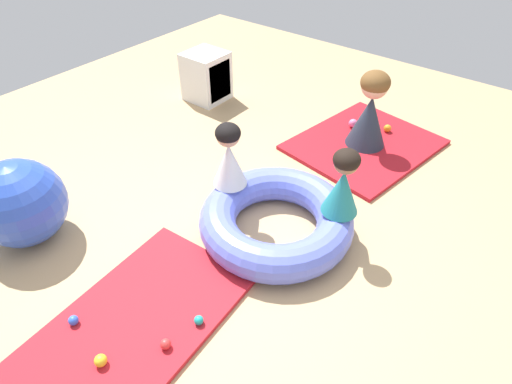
% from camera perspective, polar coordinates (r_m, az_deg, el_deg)
% --- Properties ---
extents(ground_plane, '(8.00, 8.00, 0.00)m').
position_cam_1_polar(ground_plane, '(3.46, 0.51, -6.32)').
color(ground_plane, tan).
extents(gym_mat_far_right, '(1.54, 1.01, 0.04)m').
position_cam_1_polar(gym_mat_far_right, '(3.06, -15.28, -16.00)').
color(gym_mat_far_right, red).
rests_on(gym_mat_far_right, ground).
extents(gym_mat_near_left, '(1.55, 1.35, 0.04)m').
position_cam_1_polar(gym_mat_near_left, '(4.63, 13.88, 6.00)').
color(gym_mat_near_left, '#B21923').
rests_on(gym_mat_near_left, ground).
extents(inflatable_cushion, '(1.20, 1.20, 0.29)m').
position_cam_1_polar(inflatable_cushion, '(3.42, 2.64, -3.63)').
color(inflatable_cushion, '#6070E5').
rests_on(inflatable_cushion, ground).
extents(child_in_teal, '(0.39, 0.39, 0.54)m').
position_cam_1_polar(child_in_teal, '(3.18, 11.27, 1.20)').
color(child_in_teal, teal).
rests_on(child_in_teal, inflatable_cushion).
extents(child_in_white, '(0.37, 0.37, 0.54)m').
position_cam_1_polar(child_in_white, '(3.40, -3.54, 4.76)').
color(child_in_white, white).
rests_on(child_in_white, inflatable_cushion).
extents(adult_seated, '(0.49, 0.49, 0.77)m').
position_cam_1_polar(adult_seated, '(4.43, 14.66, 10.26)').
color(adult_seated, '#232D3D').
rests_on(adult_seated, gym_mat_near_left).
extents(play_ball_orange, '(0.08, 0.08, 0.08)m').
position_cam_1_polar(play_ball_orange, '(4.85, 16.73, 7.95)').
color(play_ball_orange, orange).
rests_on(play_ball_orange, gym_mat_near_left).
extents(play_ball_teal, '(0.06, 0.06, 0.06)m').
position_cam_1_polar(play_ball_teal, '(2.93, -7.47, -16.21)').
color(play_ball_teal, teal).
rests_on(play_ball_teal, gym_mat_far_right).
extents(play_ball_pink, '(0.09, 0.09, 0.09)m').
position_cam_1_polar(play_ball_pink, '(4.84, 12.51, 8.72)').
color(play_ball_pink, pink).
rests_on(play_ball_pink, gym_mat_near_left).
extents(play_ball_blue, '(0.06, 0.06, 0.06)m').
position_cam_1_polar(play_ball_blue, '(3.13, -22.67, -15.14)').
color(play_ball_blue, blue).
rests_on(play_ball_blue, gym_mat_far_right).
extents(play_ball_yellow, '(0.08, 0.08, 0.08)m').
position_cam_1_polar(play_ball_yellow, '(2.90, -19.57, -19.96)').
color(play_ball_yellow, yellow).
rests_on(play_ball_yellow, gym_mat_far_right).
extents(play_ball_red, '(0.07, 0.07, 0.07)m').
position_cam_1_polar(play_ball_red, '(2.87, -11.69, -18.80)').
color(play_ball_red, red).
rests_on(play_ball_red, gym_mat_far_right).
extents(exercise_ball_large, '(0.67, 0.67, 0.67)m').
position_cam_1_polar(exercise_ball_large, '(3.72, -28.33, -1.27)').
color(exercise_ball_large, blue).
rests_on(exercise_ball_large, ground).
extents(storage_cube, '(0.44, 0.44, 0.56)m').
position_cam_1_polar(storage_cube, '(5.32, -6.27, 14.66)').
color(storage_cube, silver).
rests_on(storage_cube, ground).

